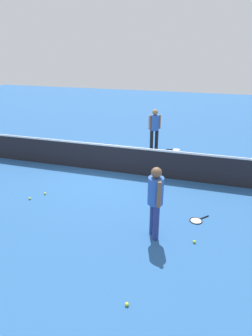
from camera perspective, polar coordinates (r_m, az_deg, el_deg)
name	(u,v)px	position (r m, az deg, el deg)	size (l,w,h in m)	color
ground_plane	(108,171)	(10.12, -3.59, -0.58)	(40.00, 40.00, 0.00)	#265693
court_net	(107,158)	(9.93, -3.66, 2.07)	(10.09, 0.09, 1.07)	#4C4C51
player_near_side	(155,197)	(6.31, 5.80, -5.70)	(0.47, 0.49, 1.70)	navy
player_far_side	(155,126)	(11.98, 5.65, 8.18)	(0.49, 0.47, 1.70)	black
tennis_racket_near_player	(197,220)	(7.53, 13.76, -9.97)	(0.52, 0.55, 0.03)	black
tennis_racket_far_player	(176,150)	(12.35, 9.76, 3.57)	(0.60, 0.35, 0.03)	white
tennis_ball_near_player	(127,304)	(5.34, 0.17, -25.23)	(0.07, 0.07, 0.07)	#C6E033
tennis_ball_by_net	(45,194)	(8.83, -15.65, -4.86)	(0.07, 0.07, 0.07)	#C6E033
tennis_ball_midcourt	(30,198)	(8.69, -18.42, -5.70)	(0.07, 0.07, 0.07)	#C6E033
tennis_ball_baseline	(194,242)	(6.76, 13.30, -13.93)	(0.07, 0.07, 0.07)	#C6E033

